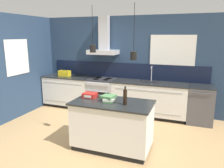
# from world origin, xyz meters

# --- Properties ---
(ground_plane) EXTENTS (16.00, 16.00, 0.00)m
(ground_plane) POSITION_xyz_m (0.00, 0.00, 0.00)
(ground_plane) COLOR tan
(ground_plane) RESTS_ON ground
(wall_back) EXTENTS (5.60, 2.33, 2.60)m
(wall_back) POSITION_xyz_m (-0.02, 2.00, 1.36)
(wall_back) COLOR navy
(wall_back) RESTS_ON ground_plane
(wall_left) EXTENTS (0.08, 3.80, 2.60)m
(wall_left) POSITION_xyz_m (-2.43, 0.70, 1.30)
(wall_left) COLOR navy
(wall_left) RESTS_ON ground_plane
(counter_run_left) EXTENTS (1.44, 0.64, 0.91)m
(counter_run_left) POSITION_xyz_m (-1.65, 1.69, 0.46)
(counter_run_left) COLOR black
(counter_run_left) RESTS_ON ground_plane
(counter_run_sink) EXTENTS (1.92, 0.64, 1.30)m
(counter_run_sink) POSITION_xyz_m (0.76, 1.69, 0.46)
(counter_run_sink) COLOR black
(counter_run_sink) RESTS_ON ground_plane
(oven_range) EXTENTS (0.75, 0.66, 0.91)m
(oven_range) POSITION_xyz_m (-0.56, 1.69, 0.46)
(oven_range) COLOR #B5B5BA
(oven_range) RESTS_ON ground_plane
(dishwasher) EXTENTS (0.59, 0.65, 0.91)m
(dishwasher) POSITION_xyz_m (2.01, 1.69, 0.46)
(dishwasher) COLOR #4C4C51
(dishwasher) RESTS_ON ground_plane
(kitchen_island) EXTENTS (1.47, 0.80, 0.91)m
(kitchen_island) POSITION_xyz_m (0.44, -0.21, 0.46)
(kitchen_island) COLOR black
(kitchen_island) RESTS_ON ground_plane
(bottle_on_island) EXTENTS (0.07, 0.07, 0.33)m
(bottle_on_island) POSITION_xyz_m (0.70, -0.29, 1.05)
(bottle_on_island) COLOR black
(bottle_on_island) RESTS_ON kitchen_island
(book_stack) EXTENTS (0.27, 0.33, 0.11)m
(book_stack) POSITION_xyz_m (0.36, -0.18, 0.97)
(book_stack) COLOR #4C7F4C
(book_stack) RESTS_ON kitchen_island
(red_supply_box) EXTENTS (0.25, 0.21, 0.09)m
(red_supply_box) POSITION_xyz_m (-0.07, -0.10, 0.96)
(red_supply_box) COLOR red
(red_supply_box) RESTS_ON kitchen_island
(yellow_toolbox) EXTENTS (0.34, 0.18, 0.19)m
(yellow_toolbox) POSITION_xyz_m (-1.77, 1.69, 0.99)
(yellow_toolbox) COLOR gold
(yellow_toolbox) RESTS_ON counter_run_left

